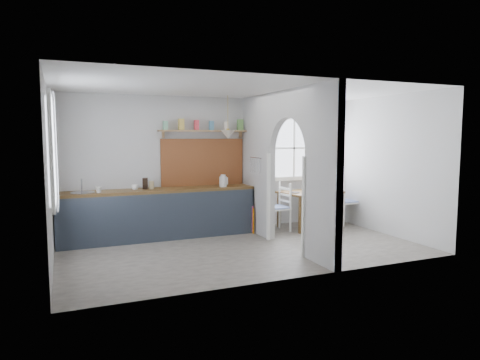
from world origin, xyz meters
name	(u,v)px	position (x,y,z in m)	size (l,w,h in m)	color
floor	(245,249)	(0.00, 0.00, 0.00)	(5.80, 3.20, 0.01)	gray
ceiling	(245,89)	(0.00, 0.00, 2.60)	(5.80, 3.20, 0.01)	#BBB9B1
walls	(245,170)	(0.00, 0.00, 1.30)	(5.81, 3.21, 2.60)	#BBB9B1
partition	(282,160)	(0.70, 0.06, 1.45)	(0.12, 3.20, 2.60)	#BBB9B1
kitchen_window	(50,151)	(-2.87, 0.00, 1.65)	(0.10, 1.16, 1.50)	white
nook_window	(294,148)	(1.80, 1.56, 1.60)	(1.76, 0.10, 1.30)	white
counter	(159,213)	(-1.13, 1.33, 0.46)	(3.50, 0.60, 0.90)	brown
sink	(82,193)	(-2.43, 1.30, 0.89)	(0.40, 0.40, 0.02)	#ADB1BA
backsplash	(203,162)	(-0.20, 1.58, 1.35)	(1.65, 0.03, 0.90)	brown
shelf	(204,128)	(-0.20, 1.49, 2.00)	(1.75, 0.20, 0.21)	olive
pendant_lamp	(228,135)	(0.15, 1.15, 1.88)	(0.26, 0.26, 0.16)	beige
utensil_rail	(256,158)	(0.61, 0.90, 1.45)	(0.02, 0.02, 0.50)	#ADB1BA
dining_table	(310,209)	(1.89, 1.04, 0.37)	(1.18, 0.79, 0.74)	brown
chair_left	(276,207)	(1.10, 0.99, 0.47)	(0.43, 0.43, 0.95)	white
chair_right	(346,201)	(2.75, 0.99, 0.50)	(0.46, 0.46, 1.00)	white
kettle	(223,181)	(0.06, 1.18, 1.01)	(0.19, 0.15, 0.23)	silver
mug_a	(99,190)	(-2.18, 1.17, 0.95)	(0.11, 0.11, 0.10)	silver
mug_b	(135,187)	(-1.55, 1.33, 0.95)	(0.12, 0.12, 0.10)	white
knife_block	(145,183)	(-1.35, 1.41, 1.00)	(0.09, 0.13, 0.20)	black
jar	(151,185)	(-1.26, 1.33, 0.97)	(0.09, 0.09, 0.14)	#95845A
towel_magenta	(253,219)	(0.58, 0.97, 0.28)	(0.02, 0.03, 0.50)	#D83F79
towel_orange	(253,221)	(0.58, 0.93, 0.25)	(0.02, 0.03, 0.49)	orange
bowl	(324,190)	(2.15, 0.93, 0.77)	(0.26, 0.26, 0.06)	silver
table_cup	(311,190)	(1.82, 0.90, 0.79)	(0.11, 0.11, 0.10)	#69A06F
plate	(295,192)	(1.48, 0.95, 0.75)	(0.19, 0.19, 0.02)	black
vase	(306,186)	(1.93, 1.25, 0.82)	(0.16, 0.16, 0.17)	#483552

